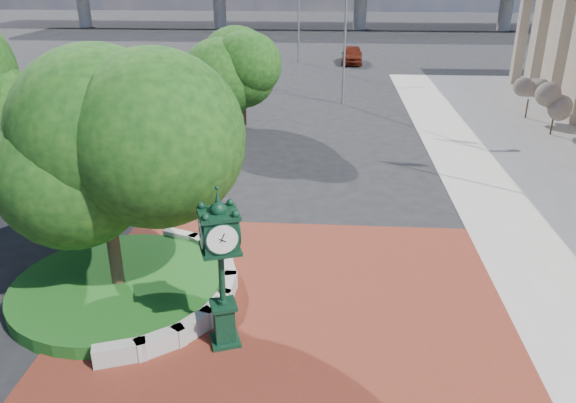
% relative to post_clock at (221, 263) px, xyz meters
% --- Properties ---
extents(ground, '(200.00, 200.00, 0.00)m').
position_rel_post_clock_xyz_m(ground, '(1.53, 2.07, -2.32)').
color(ground, black).
rests_on(ground, ground).
extents(plaza, '(12.00, 12.00, 0.04)m').
position_rel_post_clock_xyz_m(plaza, '(1.53, 1.07, -2.30)').
color(plaza, maroon).
rests_on(plaza, ground).
extents(planter_wall, '(2.96, 6.77, 0.54)m').
position_rel_post_clock_xyz_m(planter_wall, '(-1.18, 2.07, -2.05)').
color(planter_wall, '#9E9B93').
rests_on(planter_wall, ground).
extents(grass_bed, '(6.10, 6.10, 0.40)m').
position_rel_post_clock_xyz_m(grass_bed, '(-3.47, 2.07, -2.12)').
color(grass_bed, '#124214').
rests_on(grass_bed, ground).
extents(tree_planter, '(5.20, 5.20, 6.33)m').
position_rel_post_clock_xyz_m(tree_planter, '(-3.47, 2.07, 1.40)').
color(tree_planter, '#38281C').
rests_on(tree_planter, ground).
extents(tree_street, '(4.40, 4.40, 5.45)m').
position_rel_post_clock_xyz_m(tree_street, '(-2.47, 20.07, 0.92)').
color(tree_street, '#38281C').
rests_on(tree_street, ground).
extents(post_clock, '(1.08, 1.08, 4.23)m').
position_rel_post_clock_xyz_m(post_clock, '(0.00, 0.00, 0.00)').
color(post_clock, black).
rests_on(post_clock, ground).
extents(parked_car, '(2.13, 4.86, 1.63)m').
position_rel_post_clock_xyz_m(parked_car, '(4.51, 42.71, -1.51)').
color(parked_car, '#55180C').
rests_on(parked_car, ground).
extents(street_lamp_near, '(1.81, 0.29, 8.05)m').
position_rel_post_clock_xyz_m(street_lamp_near, '(3.57, 26.25, 2.40)').
color(street_lamp_near, slate).
rests_on(street_lamp_near, ground).
extents(street_lamp_far, '(2.06, 0.64, 9.26)m').
position_rel_post_clock_xyz_m(street_lamp_far, '(-0.34, 43.05, 3.11)').
color(street_lamp_far, slate).
rests_on(street_lamp_far, ground).
extents(shrub_mid, '(1.20, 1.20, 2.20)m').
position_rel_post_clock_xyz_m(shrub_mid, '(14.81, 19.63, -0.73)').
color(shrub_mid, '#38281C').
rests_on(shrub_mid, ground).
extents(shrub_far, '(1.20, 1.20, 2.20)m').
position_rel_post_clock_xyz_m(shrub_far, '(14.57, 23.25, -0.73)').
color(shrub_far, '#38281C').
rests_on(shrub_far, ground).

